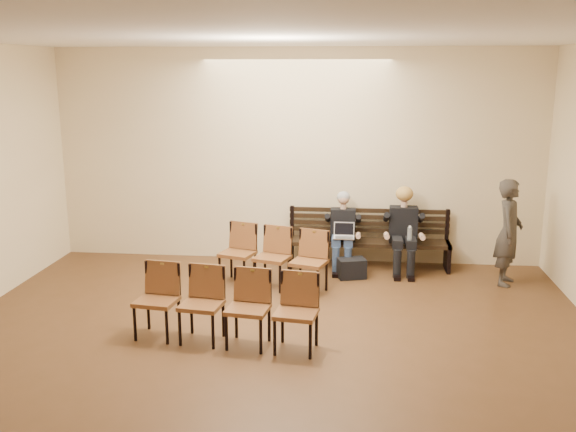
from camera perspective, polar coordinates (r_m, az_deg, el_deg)
name	(u,v)px	position (r m, az deg, el deg)	size (l,w,h in m)	color
ground	(247,411)	(6.35, -3.65, -16.95)	(10.00, 10.00, 0.00)	#54341D
room_walls	(257,134)	(6.31, -2.79, 7.26)	(8.02, 10.01, 3.51)	beige
bench	(368,254)	(10.49, 7.13, -3.37)	(2.60, 0.90, 0.45)	black
seated_man	(343,233)	(10.27, 4.88, -1.54)	(0.49, 0.68, 1.18)	black
seated_woman	(403,232)	(10.29, 10.22, -1.44)	(0.54, 0.75, 1.26)	black
laptop	(344,239)	(10.05, 4.98, -2.01)	(0.32, 0.25, 0.23)	silver
water_bottle	(409,241)	(10.03, 10.73, -2.24)	(0.07, 0.07, 0.23)	silver
bag	(351,268)	(9.97, 5.66, -4.64)	(0.42, 0.28, 0.31)	black
passerby	(509,224)	(9.99, 19.08, -0.72)	(0.67, 0.44, 1.83)	#37322D
chair_row_front	(272,258)	(9.41, -1.41, -3.76)	(1.62, 0.49, 0.90)	brown
chair_row_back	(224,307)	(7.58, -5.67, -8.08)	(2.18, 0.49, 0.90)	brown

